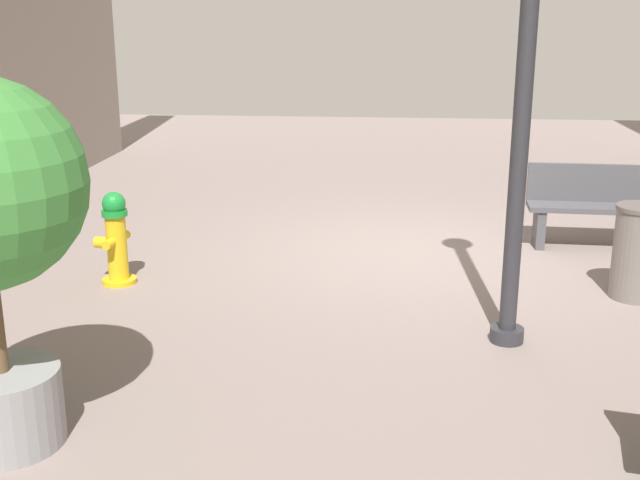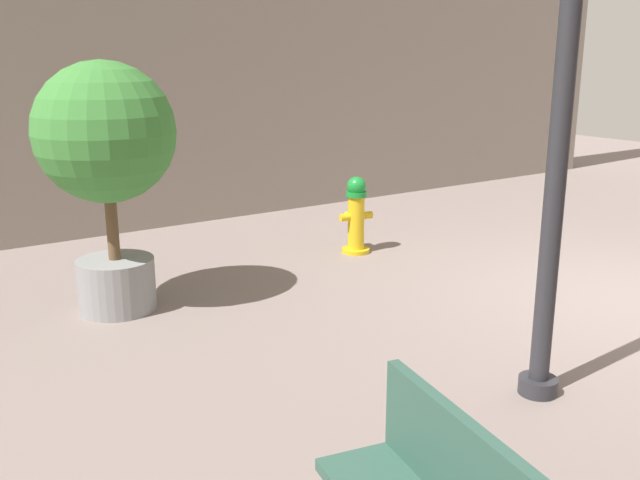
% 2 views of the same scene
% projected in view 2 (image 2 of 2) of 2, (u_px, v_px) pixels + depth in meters
% --- Properties ---
extents(fire_hydrant, '(0.41, 0.43, 0.94)m').
position_uv_depth(fire_hydrant, '(356.00, 215.00, 8.60)').
color(fire_hydrant, gold).
rests_on(fire_hydrant, ground_plane).
extents(planter_tree, '(1.28, 1.28, 2.33)m').
position_uv_depth(planter_tree, '(106.00, 150.00, 6.40)').
color(planter_tree, gray).
rests_on(planter_tree, ground_plane).
extents(street_lamp, '(0.36, 0.36, 4.20)m').
position_uv_depth(street_lamp, '(570.00, 20.00, 4.46)').
color(street_lamp, '#2D2D33').
rests_on(street_lamp, ground_plane).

